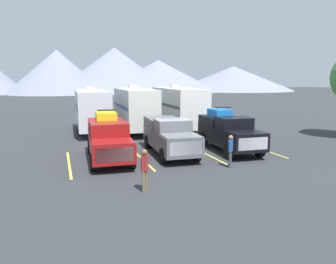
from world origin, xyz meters
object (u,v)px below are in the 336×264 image
camper_trailer_c (178,106)px  person_b (145,167)px  pickup_truck_a (108,138)px  camper_trailer_b (135,108)px  pickup_truck_c (228,131)px  pickup_truck_b (169,135)px  person_a (231,149)px  camper_trailer_a (92,109)px

camper_trailer_c → person_b: bearing=-115.5°
pickup_truck_a → camper_trailer_b: 8.87m
pickup_truck_c → person_b: pickup_truck_c is taller
pickup_truck_c → camper_trailer_b: 9.16m
camper_trailer_b → person_b: camper_trailer_b is taller
pickup_truck_b → camper_trailer_b: camper_trailer_b is taller
pickup_truck_a → camper_trailer_c: size_ratio=0.62×
person_b → person_a: bearing=22.0°
camper_trailer_b → camper_trailer_c: bearing=1.7°
camper_trailer_c → person_b: camper_trailer_c is taller
camper_trailer_a → person_a: (5.34, -12.76, -1.02)m
pickup_truck_c → person_a: bearing=-117.5°
pickup_truck_a → camper_trailer_b: camper_trailer_b is taller
pickup_truck_a → camper_trailer_a: camper_trailer_a is taller
camper_trailer_c → pickup_truck_b: bearing=-114.1°
camper_trailer_b → person_a: size_ratio=5.17×
person_a → camper_trailer_c: bearing=81.6°
camper_trailer_c → person_a: (-1.76, -11.89, -1.09)m
pickup_truck_a → person_a: size_ratio=3.50×
person_a → pickup_truck_a: bearing=146.2°
camper_trailer_c → person_b: size_ratio=5.42×
camper_trailer_c → person_b: (-6.62, -13.85, -1.05)m
pickup_truck_c → person_b: size_ratio=3.33×
person_b → pickup_truck_b: bearing=62.5°
camper_trailer_a → person_b: camper_trailer_a is taller
person_b → camper_trailer_c: bearing=64.5°
camper_trailer_a → camper_trailer_c: (7.10, -0.87, 0.07)m
pickup_truck_a → person_a: 6.51m
pickup_truck_a → camper_trailer_b: (3.39, 8.16, 0.82)m
camper_trailer_c → person_b: 15.39m
camper_trailer_b → camper_trailer_c: 3.77m
pickup_truck_b → pickup_truck_c: pickup_truck_c is taller
camper_trailer_b → person_a: bearing=-80.3°
person_a → person_b: person_b is taller
pickup_truck_b → person_b: pickup_truck_b is taller
person_a → camper_trailer_a: bearing=112.7°
camper_trailer_a → person_b: 14.77m
camper_trailer_a → camper_trailer_b: size_ratio=1.03×
pickup_truck_b → pickup_truck_a: bearing=-177.1°
pickup_truck_b → person_a: pickup_truck_b is taller
camper_trailer_b → camper_trailer_c: size_ratio=0.92×
pickup_truck_b → camper_trailer_c: size_ratio=0.65×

